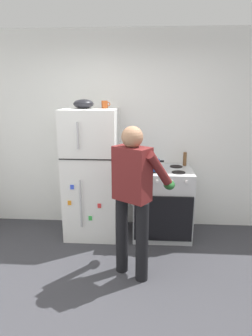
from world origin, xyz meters
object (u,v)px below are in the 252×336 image
stove_range (162,203)px  person_cook (134,190)px  mixing_bowl (83,104)px  red_pot (151,165)px  pepper_mill (185,159)px  coffee_mug (105,104)px  refrigerator (92,173)px

stove_range → person_cook: bearing=-110.8°
mixing_bowl → red_pot: bearing=-3.3°
stove_range → mixing_bowl: (-1.02, 0.01, 1.30)m
red_pot → pepper_mill: size_ratio=1.79×
person_cook → coffee_mug: 1.32m
pepper_mill → mixing_bowl: mixing_bowl is taller
refrigerator → coffee_mug: bearing=15.4°
stove_range → person_cook: 1.09m
red_pot → refrigerator: bearing=176.4°
person_cook → mixing_bowl: bearing=126.3°
person_cook → mixing_bowl: size_ratio=6.29×
stove_range → mixing_bowl: size_ratio=3.66×
refrigerator → mixing_bowl: size_ratio=6.69×
refrigerator → stove_range: 1.02m
person_cook → pepper_mill: bearing=60.1°
refrigerator → pepper_mill: refrigerator is taller
person_cook → coffee_mug: (-0.41, 0.97, 0.79)m
stove_range → person_cook: person_cook is taller
stove_range → coffee_mug: size_ratio=8.30×
stove_range → red_pot: 0.56m
red_pot → coffee_mug: 0.96m
mixing_bowl → pepper_mill: bearing=8.6°
refrigerator → coffee_mug: coffee_mug is taller
person_cook → red_pot: person_cook is taller
stove_range → mixing_bowl: bearing=179.4°
refrigerator → stove_range: size_ratio=1.83×
pepper_mill → mixing_bowl: 1.53m
refrigerator → person_cook: 1.10m
red_pot → mixing_bowl: bearing=176.7°
refrigerator → stove_range: bearing=-0.6°
pepper_mill → stove_range: bearing=-145.0°
refrigerator → pepper_mill: 1.27m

